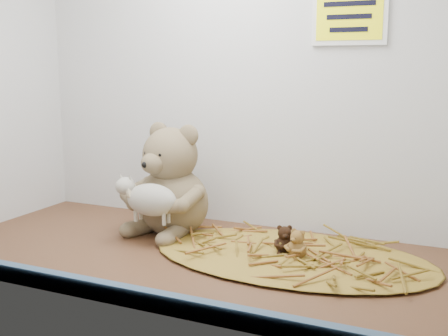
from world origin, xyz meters
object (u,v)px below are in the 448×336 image
at_px(mini_teddy_tan, 298,242).
at_px(main_teddy, 172,179).
at_px(toy_lamb, 152,200).
at_px(mini_teddy_brown, 284,238).

bearing_deg(mini_teddy_tan, main_teddy, -169.85).
bearing_deg(toy_lamb, mini_teddy_brown, 7.93).
distance_m(toy_lamb, mini_teddy_brown, 0.34).
bearing_deg(toy_lamb, mini_teddy_tan, 4.25).
xyz_separation_m(toy_lamb, mini_teddy_tan, (0.36, 0.03, -0.07)).
relative_size(main_teddy, mini_teddy_tan, 4.49).
relative_size(toy_lamb, mini_teddy_brown, 2.68).
xyz_separation_m(main_teddy, mini_teddy_tan, (0.36, -0.08, -0.10)).
bearing_deg(mini_teddy_tan, toy_lamb, -153.68).
xyz_separation_m(main_teddy, toy_lamb, (0.00, -0.10, -0.03)).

